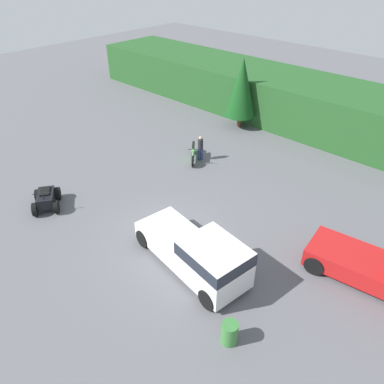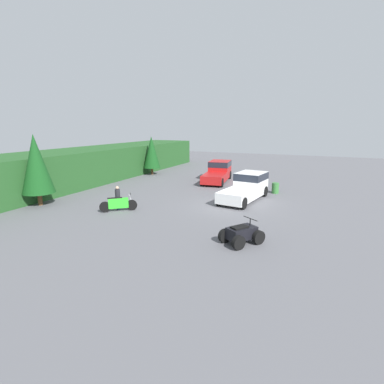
{
  "view_description": "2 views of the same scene",
  "coord_description": "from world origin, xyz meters",
  "px_view_note": "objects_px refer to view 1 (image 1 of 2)",
  "views": [
    {
      "loc": [
        9.84,
        -9.02,
        11.44
      ],
      "look_at": [
        -0.87,
        2.47,
        0.95
      ],
      "focal_mm": 35.0,
      "sensor_mm": 36.0,
      "label": 1
    },
    {
      "loc": [
        -19.83,
        -5.91,
        5.62
      ],
      "look_at": [
        -0.87,
        2.47,
        0.95
      ],
      "focal_mm": 28.0,
      "sensor_mm": 36.0,
      "label": 2
    }
  ],
  "objects_px": {
    "quad_atv": "(46,199)",
    "dirt_bike": "(193,153)",
    "pickup_truck_second": "(200,254)",
    "rider_person": "(200,147)",
    "steel_barrel": "(230,333)"
  },
  "relations": [
    {
      "from": "quad_atv",
      "to": "rider_person",
      "type": "bearing_deg",
      "value": 109.4
    },
    {
      "from": "rider_person",
      "to": "pickup_truck_second",
      "type": "bearing_deg",
      "value": -1.74
    },
    {
      "from": "quad_atv",
      "to": "rider_person",
      "type": "height_order",
      "value": "rider_person"
    },
    {
      "from": "dirt_bike",
      "to": "rider_person",
      "type": "xyz_separation_m",
      "value": [
        0.34,
        0.29,
        0.39
      ]
    },
    {
      "from": "pickup_truck_second",
      "to": "dirt_bike",
      "type": "distance_m",
      "value": 9.75
    },
    {
      "from": "quad_atv",
      "to": "rider_person",
      "type": "distance_m",
      "value": 9.48
    },
    {
      "from": "rider_person",
      "to": "steel_barrel",
      "type": "xyz_separation_m",
      "value": [
        9.38,
        -8.96,
        -0.44
      ]
    },
    {
      "from": "quad_atv",
      "to": "dirt_bike",
      "type": "bearing_deg",
      "value": 110.99
    },
    {
      "from": "quad_atv",
      "to": "steel_barrel",
      "type": "distance_m",
      "value": 11.81
    },
    {
      "from": "pickup_truck_second",
      "to": "dirt_bike",
      "type": "bearing_deg",
      "value": 142.7
    },
    {
      "from": "quad_atv",
      "to": "rider_person",
      "type": "relative_size",
      "value": 1.42
    },
    {
      "from": "dirt_bike",
      "to": "quad_atv",
      "type": "bearing_deg",
      "value": -53.82
    },
    {
      "from": "dirt_bike",
      "to": "steel_barrel",
      "type": "bearing_deg",
      "value": 7.7
    },
    {
      "from": "pickup_truck_second",
      "to": "quad_atv",
      "type": "relative_size",
      "value": 2.49
    },
    {
      "from": "steel_barrel",
      "to": "pickup_truck_second",
      "type": "bearing_deg",
      "value": 149.16
    }
  ]
}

